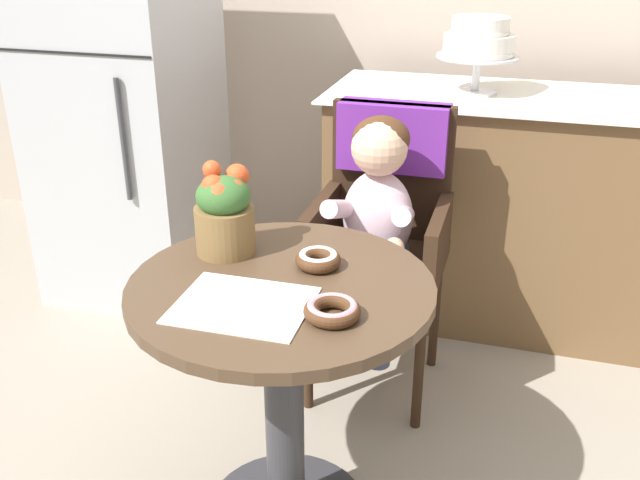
{
  "coord_description": "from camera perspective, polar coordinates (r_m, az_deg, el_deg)",
  "views": [
    {
      "loc": [
        0.5,
        -1.36,
        1.49
      ],
      "look_at": [
        0.05,
        0.15,
        0.77
      ],
      "focal_mm": 39.65,
      "sensor_mm": 36.0,
      "label": 1
    }
  ],
  "objects": [
    {
      "name": "display_counter",
      "position": [
        2.86,
        16.37,
        2.24
      ],
      "size": [
        1.56,
        0.62,
        0.9
      ],
      "color": "brown",
      "rests_on": "ground"
    },
    {
      "name": "tiered_cake_stand",
      "position": [
        2.7,
        12.72,
        15.3
      ],
      "size": [
        0.3,
        0.3,
        0.27
      ],
      "color": "silver",
      "rests_on": "display_counter"
    },
    {
      "name": "refrigerator",
      "position": [
        2.98,
        -15.61,
        11.23
      ],
      "size": [
        0.64,
        0.63,
        1.7
      ],
      "color": "#B7BABF",
      "rests_on": "ground"
    },
    {
      "name": "donut_front",
      "position": [
        1.7,
        -0.15,
        -1.54
      ],
      "size": [
        0.11,
        0.11,
        0.04
      ],
      "color": "#4C2D19",
      "rests_on": "cafe_table"
    },
    {
      "name": "wicker_chair",
      "position": [
        2.31,
        5.28,
        2.86
      ],
      "size": [
        0.42,
        0.45,
        0.95
      ],
      "rotation": [
        0.0,
        0.0,
        0.09
      ],
      "color": "#332114",
      "rests_on": "ground"
    },
    {
      "name": "cafe_table",
      "position": [
        1.75,
        -3.0,
        -9.58
      ],
      "size": [
        0.72,
        0.72,
        0.72
      ],
      "color": "#4C3826",
      "rests_on": "ground"
    },
    {
      "name": "flower_vase",
      "position": [
        1.76,
        -7.72,
        2.35
      ],
      "size": [
        0.15,
        0.16,
        0.23
      ],
      "color": "brown",
      "rests_on": "cafe_table"
    },
    {
      "name": "seated_child",
      "position": [
        2.16,
        4.49,
        2.34
      ],
      "size": [
        0.27,
        0.32,
        0.73
      ],
      "color": "silver",
      "rests_on": "ground"
    },
    {
      "name": "donut_mid",
      "position": [
        1.49,
        0.99,
        -5.65
      ],
      "size": [
        0.12,
        0.12,
        0.04
      ],
      "color": "#4C2D19",
      "rests_on": "cafe_table"
    },
    {
      "name": "paper_napkin",
      "position": [
        1.56,
        -6.25,
        -5.24
      ],
      "size": [
        0.29,
        0.24,
        0.0
      ],
      "primitive_type": "cube",
      "rotation": [
        0.0,
        0.0,
        0.01
      ],
      "color": "white",
      "rests_on": "cafe_table"
    }
  ]
}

